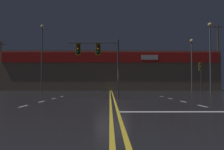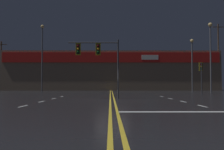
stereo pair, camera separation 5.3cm
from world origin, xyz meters
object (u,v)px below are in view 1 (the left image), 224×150
traffic_signal_corner_northeast (201,71)px  streetlight_median_approach (210,48)px  streetlight_near_right (192,58)px  traffic_signal_median (97,54)px  streetlight_far_left (42,50)px

traffic_signal_corner_northeast → streetlight_median_approach: streetlight_median_approach is taller
streetlight_near_right → traffic_signal_median: bearing=-126.5°
traffic_signal_median → streetlight_near_right: streetlight_near_right is taller
traffic_signal_corner_northeast → streetlight_median_approach: 6.52m
traffic_signal_median → traffic_signal_corner_northeast: traffic_signal_median is taller
streetlight_near_right → streetlight_median_approach: (0.65, -5.76, 0.68)m
traffic_signal_median → streetlight_median_approach: size_ratio=0.50×
traffic_signal_median → streetlight_far_left: streetlight_far_left is taller
traffic_signal_median → streetlight_median_approach: 20.15m
streetlight_median_approach → streetlight_far_left: 26.01m
streetlight_median_approach → traffic_signal_corner_northeast: bearing=-123.1°
traffic_signal_median → streetlight_near_right: (14.20, 19.16, 1.78)m
traffic_signal_corner_northeast → streetlight_far_left: size_ratio=0.34×
streetlight_median_approach → streetlight_far_left: streetlight_far_left is taller
traffic_signal_corner_northeast → streetlight_far_left: 25.27m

